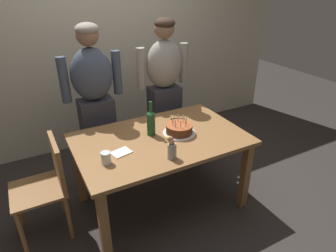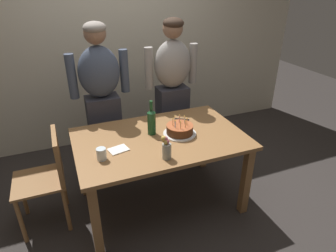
{
  "view_description": "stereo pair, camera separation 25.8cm",
  "coord_description": "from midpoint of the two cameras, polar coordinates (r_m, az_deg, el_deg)",
  "views": [
    {
      "loc": [
        -1.01,
        -2.03,
        2.01
      ],
      "look_at": [
        0.07,
        -0.01,
        0.84
      ],
      "focal_mm": 31.25,
      "sensor_mm": 36.0,
      "label": 1
    },
    {
      "loc": [
        -0.78,
        -2.14,
        2.01
      ],
      "look_at": [
        0.07,
        -0.01,
        0.84
      ],
      "focal_mm": 31.25,
      "sensor_mm": 36.0,
      "label": 2
    }
  ],
  "objects": [
    {
      "name": "dining_chair",
      "position": [
        2.68,
        -19.71,
        -8.74
      ],
      "size": [
        0.42,
        0.42,
        0.87
      ],
      "rotation": [
        0.0,
        0.0,
        -1.57
      ],
      "color": "olive",
      "rests_on": "ground_plane"
    },
    {
      "name": "person_man_bearded",
      "position": [
        3.07,
        -10.39,
        4.8
      ],
      "size": [
        0.61,
        0.27,
        1.66
      ],
      "rotation": [
        0.0,
        0.0,
        3.14
      ],
      "color": "#33333D",
      "rests_on": "ground_plane"
    },
    {
      "name": "back_wall",
      "position": [
        3.81,
        -8.11,
        15.99
      ],
      "size": [
        5.2,
        0.1,
        2.6
      ],
      "primitive_type": "cube",
      "color": "beige",
      "rests_on": "ground_plane"
    },
    {
      "name": "cell_phone",
      "position": [
        2.91,
        5.19,
        1.02
      ],
      "size": [
        0.16,
        0.14,
        0.01
      ],
      "primitive_type": "cube",
      "rotation": [
        0.0,
        0.0,
        -0.57
      ],
      "color": "black",
      "rests_on": "dining_table"
    },
    {
      "name": "ground_plane",
      "position": [
        3.04,
        1.13,
        -14.52
      ],
      "size": [
        10.0,
        10.0,
        0.0
      ],
      "primitive_type": "plane",
      "color": "#332D2B"
    },
    {
      "name": "birthday_cake",
      "position": [
        2.64,
        5.1,
        -0.83
      ],
      "size": [
        0.3,
        0.3,
        0.17
      ],
      "color": "white",
      "rests_on": "dining_table"
    },
    {
      "name": "napkin_stack",
      "position": [
        2.43,
        -6.66,
        -4.68
      ],
      "size": [
        0.18,
        0.15,
        0.01
      ],
      "primitive_type": "cube",
      "rotation": [
        0.0,
        0.0,
        0.22
      ],
      "color": "white",
      "rests_on": "dining_table"
    },
    {
      "name": "person_woman_cardigan",
      "position": [
        3.3,
        3.1,
        6.78
      ],
      "size": [
        0.61,
        0.27,
        1.66
      ],
      "rotation": [
        0.0,
        0.0,
        3.14
      ],
      "color": "#33333D",
      "rests_on": "ground_plane"
    },
    {
      "name": "flower_vase",
      "position": [
        2.27,
        2.94,
        -4.36
      ],
      "size": [
        0.08,
        0.07,
        0.2
      ],
      "color": "#999E93",
      "rests_on": "dining_table"
    },
    {
      "name": "water_glass_near",
      "position": [
        2.3,
        -9.76,
        -5.51
      ],
      "size": [
        0.08,
        0.08,
        0.1
      ],
      "primitive_type": "cylinder",
      "color": "silver",
      "rests_on": "dining_table"
    },
    {
      "name": "wine_bottle",
      "position": [
        2.6,
        -0.4,
        0.87
      ],
      "size": [
        0.08,
        0.08,
        0.32
      ],
      "color": "#194723",
      "rests_on": "dining_table"
    },
    {
      "name": "dining_table",
      "position": [
        2.65,
        1.26,
        -4.08
      ],
      "size": [
        1.5,
        0.96,
        0.74
      ],
      "color": "olive",
      "rests_on": "ground_plane"
    }
  ]
}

